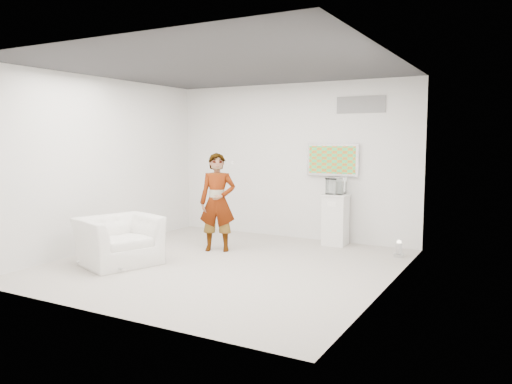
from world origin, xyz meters
TOP-DOWN VIEW (x-y plane):
  - room at (0.00, 0.00)m, footprint 5.01×5.01m
  - tv at (0.85, 2.45)m, footprint 1.00×0.08m
  - logo_decal at (1.35, 2.49)m, footprint 0.90×0.02m
  - person at (-0.63, 0.78)m, footprint 0.73×0.62m
  - armchair at (-1.47, -0.73)m, footprint 1.32×1.41m
  - pedestal at (1.01, 2.21)m, footprint 0.47×0.47m
  - floor_uplight at (2.25, 1.81)m, footprint 0.21×0.21m
  - vitrine at (1.01, 2.21)m, footprint 0.32×0.32m
  - console at (1.01, 2.21)m, footprint 0.06×0.17m
  - wii_remote at (-0.46, 1.02)m, footprint 0.08×0.15m

SIDE VIEW (x-z plane):
  - floor_uplight at x=2.25m, z-range 0.00..0.26m
  - armchair at x=-1.47m, z-range 0.00..0.74m
  - pedestal at x=1.01m, z-range 0.00..0.94m
  - person at x=-0.63m, z-range 0.00..1.70m
  - console at x=1.01m, z-range 0.94..1.16m
  - vitrine at x=1.01m, z-range 0.94..1.24m
  - room at x=0.00m, z-range 0.00..3.00m
  - wii_remote at x=-0.46m, z-range 1.51..1.55m
  - tv at x=0.85m, z-range 1.25..1.85m
  - logo_decal at x=1.35m, z-range 2.40..2.70m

